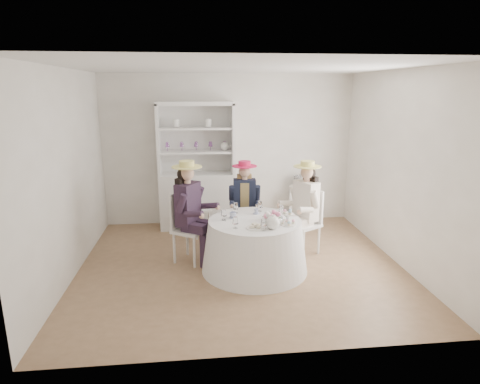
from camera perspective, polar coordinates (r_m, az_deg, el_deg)
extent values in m
plane|color=brown|center=(5.80, 0.11, -10.34)|extent=(4.50, 4.50, 0.00)
plane|color=white|center=(5.27, 0.12, 17.35)|extent=(4.50, 4.50, 0.00)
plane|color=silver|center=(7.34, -1.58, 5.95)|extent=(4.50, 0.00, 4.50)
plane|color=silver|center=(3.46, 3.68, -3.80)|extent=(4.50, 0.00, 4.50)
plane|color=silver|center=(5.61, -23.42, 2.11)|extent=(0.00, 4.50, 4.50)
plane|color=silver|center=(6.04, 21.87, 3.08)|extent=(0.00, 4.50, 4.50)
cone|color=white|center=(5.54, 2.07, -7.65)|extent=(1.45, 1.45, 0.70)
cylinder|color=white|center=(5.41, 2.11, -4.11)|extent=(1.25, 1.25, 0.02)
cube|color=silver|center=(7.25, -6.05, -1.15)|extent=(1.37, 0.66, 0.99)
cube|color=silver|center=(7.26, -6.28, 7.71)|extent=(1.31, 0.21, 1.21)
cube|color=silver|center=(6.99, -6.42, 12.42)|extent=(1.37, 0.66, 0.07)
cube|color=silver|center=(7.07, -11.49, 7.33)|extent=(0.11, 0.50, 1.21)
cube|color=silver|center=(7.06, -1.06, 7.61)|extent=(0.11, 0.50, 1.21)
cube|color=silver|center=(7.07, -6.23, 5.73)|extent=(1.28, 0.59, 0.03)
cube|color=silver|center=(7.02, -6.32, 9.01)|extent=(1.28, 0.59, 0.03)
sphere|color=white|center=(7.07, -2.22, 6.53)|extent=(0.15, 0.15, 0.15)
cube|color=silver|center=(7.54, 8.53, -2.08)|extent=(0.48, 0.48, 0.62)
cylinder|color=black|center=(7.42, 8.66, 1.23)|extent=(0.31, 0.31, 0.27)
cube|color=silver|center=(5.80, -7.11, -5.42)|extent=(0.58, 0.58, 0.04)
cylinder|color=silver|center=(5.67, -6.52, -8.49)|extent=(0.04, 0.04, 0.46)
cylinder|color=silver|center=(5.94, -4.78, -7.38)|extent=(0.04, 0.04, 0.46)
cylinder|color=silver|center=(5.85, -9.32, -7.87)|extent=(0.04, 0.04, 0.46)
cylinder|color=silver|center=(6.10, -7.51, -6.83)|extent=(0.04, 0.04, 0.46)
cube|color=silver|center=(5.81, -8.76, -2.50)|extent=(0.24, 0.35, 0.52)
cube|color=black|center=(5.69, -7.40, -1.72)|extent=(0.38, 0.43, 0.61)
cube|color=black|center=(5.64, -6.57, -5.11)|extent=(0.37, 0.30, 0.13)
cylinder|color=black|center=(5.68, -5.22, -8.33)|extent=(0.10, 0.10, 0.48)
cylinder|color=black|center=(5.48, -8.30, -1.60)|extent=(0.20, 0.18, 0.29)
cube|color=black|center=(5.79, -5.58, -4.56)|extent=(0.37, 0.30, 0.13)
cylinder|color=black|center=(5.83, -4.26, -7.69)|extent=(0.10, 0.10, 0.48)
cylinder|color=black|center=(5.83, -5.92, -0.55)|extent=(0.20, 0.18, 0.29)
cylinder|color=#D8A889|center=(5.61, -7.51, 1.47)|extent=(0.09, 0.09, 0.08)
sphere|color=#D8A889|center=(5.59, -7.55, 2.62)|extent=(0.20, 0.20, 0.20)
sphere|color=black|center=(5.62, -7.95, 2.50)|extent=(0.20, 0.20, 0.20)
cube|color=black|center=(5.69, -8.17, 0.11)|extent=(0.20, 0.26, 0.40)
cylinder|color=#DCD06B|center=(5.57, -7.58, 3.57)|extent=(0.42, 0.42, 0.01)
cylinder|color=#DCD06B|center=(5.56, -7.60, 3.99)|extent=(0.21, 0.21, 0.08)
cube|color=silver|center=(6.40, 0.64, -3.78)|extent=(0.41, 0.41, 0.04)
cylinder|color=silver|center=(6.32, -0.70, -6.13)|extent=(0.03, 0.03, 0.42)
cylinder|color=silver|center=(6.34, 2.09, -6.09)|extent=(0.03, 0.03, 0.42)
cylinder|color=silver|center=(6.61, -0.77, -5.19)|extent=(0.03, 0.03, 0.42)
cylinder|color=silver|center=(6.62, 1.90, -5.16)|extent=(0.03, 0.03, 0.42)
cube|color=silver|center=(6.49, 0.57, -1.12)|extent=(0.37, 0.05, 0.48)
cube|color=#1A2035|center=(6.32, 0.64, -0.66)|extent=(0.36, 0.22, 0.56)
cube|color=tan|center=(6.32, 0.64, -0.66)|extent=(0.15, 0.22, 0.48)
cube|color=#1A2035|center=(6.26, -0.10, -3.45)|extent=(0.15, 0.33, 0.12)
cylinder|color=#1A2035|center=(6.23, -0.06, -6.35)|extent=(0.10, 0.10, 0.44)
cylinder|color=#1A2035|center=(6.25, -1.16, -0.17)|extent=(0.10, 0.17, 0.26)
cube|color=#1A2035|center=(6.27, 1.48, -3.43)|extent=(0.15, 0.33, 0.12)
cylinder|color=#1A2035|center=(6.24, 1.53, -6.33)|extent=(0.10, 0.10, 0.44)
cylinder|color=#1A2035|center=(6.27, 2.47, -0.14)|extent=(0.10, 0.17, 0.26)
cylinder|color=#D8A889|center=(6.24, 0.65, 1.98)|extent=(0.09, 0.09, 0.08)
sphere|color=#D8A889|center=(6.22, 0.65, 2.93)|extent=(0.18, 0.18, 0.18)
sphere|color=tan|center=(6.27, 0.63, 2.88)|extent=(0.18, 0.18, 0.18)
cube|color=tan|center=(6.35, 0.61, 0.95)|extent=(0.24, 0.09, 0.36)
cylinder|color=#D82052|center=(6.21, 0.65, 3.71)|extent=(0.38, 0.38, 0.01)
cylinder|color=#D82052|center=(6.20, 0.65, 4.06)|extent=(0.19, 0.19, 0.08)
cube|color=silver|center=(6.11, 9.08, -4.62)|extent=(0.55, 0.55, 0.04)
cylinder|color=silver|center=(6.19, 6.87, -6.57)|extent=(0.04, 0.04, 0.44)
cylinder|color=silver|center=(5.98, 9.01, -7.43)|extent=(0.04, 0.04, 0.44)
cylinder|color=silver|center=(6.41, 8.99, -5.92)|extent=(0.04, 0.04, 0.44)
cylinder|color=silver|center=(6.20, 11.12, -6.72)|extent=(0.04, 0.04, 0.44)
cube|color=silver|center=(6.16, 10.37, -1.87)|extent=(0.22, 0.35, 0.50)
cube|color=white|center=(6.02, 9.36, -1.21)|extent=(0.36, 0.42, 0.59)
cube|color=white|center=(6.07, 7.69, -3.91)|extent=(0.36, 0.29, 0.12)
cylinder|color=white|center=(6.08, 6.63, -6.88)|extent=(0.10, 0.10, 0.46)
cylinder|color=white|center=(6.11, 7.72, -0.22)|extent=(0.20, 0.17, 0.28)
cube|color=white|center=(5.95, 8.91, -4.34)|extent=(0.36, 0.29, 0.12)
cylinder|color=white|center=(5.96, 7.83, -7.37)|extent=(0.10, 0.10, 0.46)
cylinder|color=white|center=(5.83, 10.57, -1.05)|extent=(0.20, 0.17, 0.28)
cylinder|color=#D8A889|center=(5.94, 9.48, 1.70)|extent=(0.09, 0.09, 0.08)
sphere|color=#D8A889|center=(5.92, 9.52, 2.74)|extent=(0.19, 0.19, 0.19)
sphere|color=black|center=(5.96, 9.82, 2.65)|extent=(0.19, 0.19, 0.19)
cube|color=black|center=(6.03, 9.96, 0.48)|extent=(0.19, 0.25, 0.38)
cylinder|color=#DCD06B|center=(5.90, 9.56, 3.61)|extent=(0.40, 0.40, 0.01)
cylinder|color=#DCD06B|center=(5.90, 9.58, 3.99)|extent=(0.20, 0.20, 0.08)
cube|color=silver|center=(6.83, -6.28, -2.65)|extent=(0.55, 0.55, 0.04)
cylinder|color=silver|center=(6.90, -4.40, -4.35)|extent=(0.03, 0.03, 0.43)
cylinder|color=silver|center=(7.10, -6.30, -3.85)|extent=(0.03, 0.03, 0.43)
cylinder|color=silver|center=(6.69, -6.16, -5.02)|extent=(0.03, 0.03, 0.43)
cylinder|color=silver|center=(6.89, -8.06, -4.49)|extent=(0.03, 0.03, 0.43)
cube|color=silver|center=(6.63, -7.37, -0.83)|extent=(0.29, 0.27, 0.49)
imported|color=white|center=(5.49, -1.00, -3.33)|extent=(0.11, 0.11, 0.07)
imported|color=white|center=(5.67, 2.34, -2.81)|extent=(0.08, 0.08, 0.06)
imported|color=white|center=(5.51, 4.95, -3.34)|extent=(0.11, 0.11, 0.07)
imported|color=white|center=(5.42, 4.56, -3.71)|extent=(0.27, 0.27, 0.05)
sphere|color=pink|center=(5.35, 5.13, -3.30)|extent=(0.07, 0.07, 0.07)
sphere|color=white|center=(5.38, 4.97, -3.21)|extent=(0.07, 0.07, 0.07)
sphere|color=pink|center=(5.39, 4.67, -3.15)|extent=(0.07, 0.07, 0.07)
sphere|color=white|center=(5.39, 4.33, -3.15)|extent=(0.07, 0.07, 0.07)
sphere|color=pink|center=(5.37, 4.04, -3.20)|extent=(0.07, 0.07, 0.07)
sphere|color=white|center=(5.35, 3.91, -3.30)|extent=(0.07, 0.07, 0.07)
sphere|color=pink|center=(5.32, 3.97, -3.40)|extent=(0.07, 0.07, 0.07)
sphere|color=white|center=(5.29, 4.21, -3.48)|extent=(0.07, 0.07, 0.07)
sphere|color=pink|center=(5.29, 4.55, -3.52)|extent=(0.07, 0.07, 0.07)
sphere|color=white|center=(5.30, 4.88, -3.49)|extent=(0.07, 0.07, 0.07)
sphere|color=pink|center=(5.32, 5.09, -3.41)|extent=(0.07, 0.07, 0.07)
sphere|color=white|center=(5.08, 4.69, -4.36)|extent=(0.18, 0.18, 0.18)
cylinder|color=white|center=(5.09, 5.91, -4.21)|extent=(0.11, 0.03, 0.09)
cylinder|color=white|center=(5.05, 4.71, -3.40)|extent=(0.04, 0.04, 0.02)
cylinder|color=white|center=(5.10, 2.28, -5.09)|extent=(0.25, 0.25, 0.01)
cube|color=beige|center=(5.07, 1.77, -4.94)|extent=(0.06, 0.04, 0.03)
cube|color=beige|center=(5.09, 2.28, -4.72)|extent=(0.07, 0.05, 0.03)
cube|color=beige|center=(5.12, 2.79, -4.75)|extent=(0.07, 0.06, 0.03)
cube|color=beige|center=(5.13, 2.01, -4.59)|extent=(0.07, 0.07, 0.03)
cube|color=beige|center=(5.06, 2.67, -4.98)|extent=(0.06, 0.07, 0.03)
cylinder|color=white|center=(5.27, 6.83, -4.57)|extent=(0.21, 0.21, 0.01)
cylinder|color=white|center=(5.25, 6.85, -3.89)|extent=(0.02, 0.02, 0.14)
cylinder|color=white|center=(5.22, 6.87, -3.14)|extent=(0.16, 0.16, 0.01)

